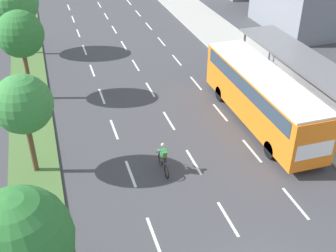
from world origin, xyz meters
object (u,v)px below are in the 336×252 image
at_px(bus, 262,93).
at_px(cyclist, 164,159).
at_px(median_tree_nearest, 19,241).
at_px(median_tree_fourth, 15,2).
at_px(median_tree_third, 20,34).
at_px(bus_shelter, 302,72).
at_px(median_tree_second, 23,105).

height_order(bus, cyclist, bus).
bearing_deg(median_tree_nearest, cyclist, 44.74).
bearing_deg(cyclist, bus, 22.78).
relative_size(bus, median_tree_fourth, 1.83).
relative_size(cyclist, median_tree_third, 0.30).
height_order(bus_shelter, median_tree_third, median_tree_third).
bearing_deg(median_tree_fourth, median_tree_third, -87.66).
bearing_deg(median_tree_third, median_tree_second, -90.26).
relative_size(bus, median_tree_nearest, 2.11).
xyz_separation_m(bus_shelter, bus, (-4.28, -2.34, 0.20)).
distance_m(bus_shelter, median_tree_third, 18.60).
xyz_separation_m(bus_shelter, cyclist, (-11.32, -5.30, -1.08)).
bearing_deg(cyclist, bus_shelter, 25.07).
bearing_deg(cyclist, median_tree_second, 163.08).
distance_m(cyclist, median_tree_second, 7.41).
bearing_deg(median_tree_second, cyclist, -16.92).
xyz_separation_m(bus_shelter, median_tree_nearest, (-17.97, -11.89, 1.86)).
height_order(bus_shelter, cyclist, bus_shelter).
bearing_deg(median_tree_nearest, median_tree_third, 88.95).
bearing_deg(median_tree_fourth, bus, -49.44).
bearing_deg(bus, median_tree_fourth, 130.56).
distance_m(cyclist, median_tree_third, 12.81).
distance_m(median_tree_third, median_tree_fourth, 8.54).
distance_m(bus, median_tree_third, 15.55).
bearing_deg(bus, median_tree_second, -175.66).
bearing_deg(bus_shelter, median_tree_fourth, 142.73).
distance_m(bus_shelter, cyclist, 12.55).
xyz_separation_m(bus, median_tree_second, (-13.42, -1.02, 1.95)).
relative_size(bus, cyclist, 6.20).
relative_size(median_tree_third, median_tree_fourth, 0.97).
distance_m(bus, median_tree_second, 13.60).
relative_size(median_tree_nearest, median_tree_fourth, 0.87).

